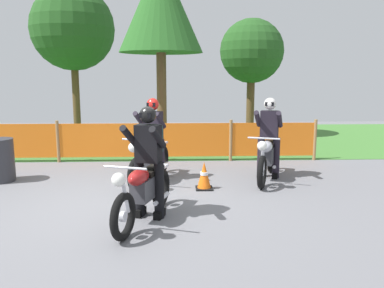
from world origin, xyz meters
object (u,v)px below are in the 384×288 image
(motorcycle_lead, at_px, (144,191))
(traffic_cone, at_px, (204,176))
(motorcycle_third, at_px, (150,159))
(motorcycle_trailing, at_px, (267,157))
(rider_trailing, at_px, (269,133))
(rider_third, at_px, (153,136))
(rider_lead, at_px, (149,156))

(motorcycle_lead, distance_m, traffic_cone, 1.96)
(motorcycle_lead, bearing_deg, traffic_cone, 167.36)
(motorcycle_third, bearing_deg, motorcycle_trailing, 109.40)
(motorcycle_lead, xyz_separation_m, rider_trailing, (2.43, 2.51, 0.48))
(traffic_cone, bearing_deg, rider_trailing, 30.49)
(rider_third, height_order, traffic_cone, rider_third)
(motorcycle_third, bearing_deg, rider_trailing, 114.19)
(motorcycle_trailing, height_order, rider_lead, rider_lead)
(motorcycle_third, xyz_separation_m, rider_trailing, (2.48, 0.28, 0.48))
(motorcycle_trailing, relative_size, rider_third, 1.17)
(motorcycle_lead, relative_size, rider_lead, 1.17)
(motorcycle_trailing, xyz_separation_m, traffic_cone, (-1.35, -0.63, -0.21))
(motorcycle_third, xyz_separation_m, rider_lead, (0.13, -2.02, 0.48))
(motorcycle_trailing, distance_m, rider_lead, 3.13)
(rider_lead, bearing_deg, rider_trailing, 152.59)
(motorcycle_trailing, bearing_deg, rider_lead, -27.08)
(motorcycle_trailing, distance_m, rider_trailing, 0.53)
(motorcycle_trailing, bearing_deg, motorcycle_lead, -25.16)
(motorcycle_trailing, relative_size, traffic_cone, 3.73)
(motorcycle_trailing, relative_size, motorcycle_third, 0.98)
(motorcycle_trailing, bearing_deg, motorcycle_third, -67.85)
(motorcycle_third, height_order, rider_lead, rider_lead)
(motorcycle_lead, relative_size, motorcycle_trailing, 1.00)
(motorcycle_lead, xyz_separation_m, rider_lead, (0.07, 0.21, 0.48))
(motorcycle_lead, distance_m, rider_trailing, 3.53)
(motorcycle_lead, relative_size, motorcycle_third, 0.98)
(motorcycle_third, relative_size, rider_lead, 1.19)
(rider_trailing, bearing_deg, rider_third, -67.41)
(rider_lead, height_order, traffic_cone, rider_lead)
(motorcycle_trailing, relative_size, rider_lead, 1.17)
(motorcycle_lead, distance_m, rider_lead, 0.53)
(traffic_cone, bearing_deg, motorcycle_third, 152.41)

